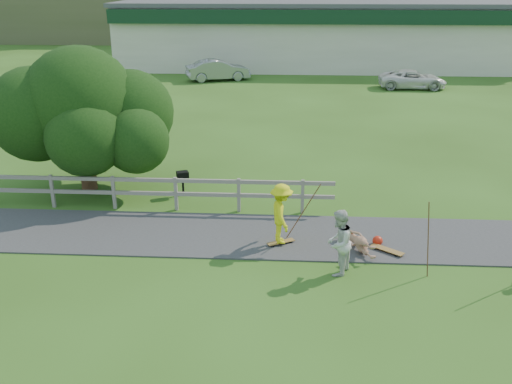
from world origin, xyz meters
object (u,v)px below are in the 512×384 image
Objects in this scene: car_silver at (218,70)px; bbq at (183,183)px; skater_rider at (281,217)px; spectator_a at (339,243)px; car_white at (412,79)px; skater_fallen at (357,241)px; tree at (83,126)px.

bbq is at bearing 164.42° from car_silver.
skater_rider is 2.01× the size of bbq.
spectator_a is at bearing 173.42° from car_silver.
spectator_a is 26.36m from car_white.
bbq is (-11.60, -20.29, -0.19)m from car_white.
car_white is at bearing -119.63° from car_silver.
skater_fallen is at bearing 177.45° from spectator_a.
skater_rider is 26.75m from car_silver.
skater_fallen is 0.25× the size of tree.
tree is 3.89m from bbq.
skater_fallen is at bearing -56.17° from bbq.
skater_rider reaches higher than bbq.
spectator_a is 7.11m from bbq.
skater_fallen is 27.43m from car_silver.
skater_fallen is at bearing 166.09° from car_white.
skater_fallen is 1.81× the size of bbq.
skater_fallen is at bearing -25.91° from tree.
tree is (-6.79, 4.09, 1.41)m from skater_rider.
tree is at bearing -101.02° from spectator_a.
tree is (-1.82, -22.20, 1.52)m from car_silver.
skater_fallen is 0.34× the size of car_silver.
skater_rider is 0.39× the size of car_white.
bbq is (-3.40, 3.66, -0.42)m from skater_rider.
car_white is at bearing -171.60° from spectator_a.
car_silver is at bearing 73.22° from bbq.
skater_rider is at bearing 161.40° from car_white.
car_silver is (-7.05, 26.51, 0.46)m from skater_fallen.
car_silver is at bearing 79.46° from skater_fallen.
car_silver reaches higher than car_white.
spectator_a is at bearing -34.28° from tree.
spectator_a is (-0.63, -1.31, 0.57)m from skater_fallen.
tree is 7.16× the size of bbq.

